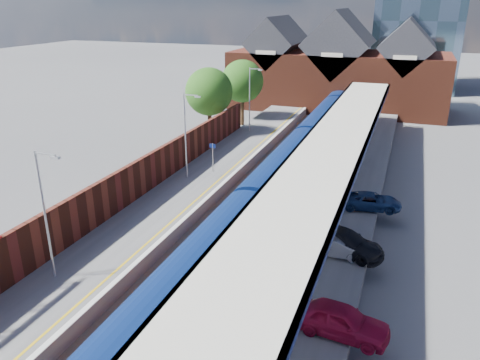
# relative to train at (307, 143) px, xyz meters

# --- Properties ---
(ground) EXTENTS (240.00, 240.00, 0.00)m
(ground) POSITION_rel_train_xyz_m (-1.49, -1.61, -2.12)
(ground) COLOR #5B5B5E
(ground) RESTS_ON ground
(ballast_bed) EXTENTS (6.00, 76.00, 0.06)m
(ballast_bed) POSITION_rel_train_xyz_m (-1.49, -11.61, -2.09)
(ballast_bed) COLOR #473D33
(ballast_bed) RESTS_ON ground
(rails) EXTENTS (4.51, 76.00, 0.14)m
(rails) POSITION_rel_train_xyz_m (-1.49, -11.61, -2.00)
(rails) COLOR slate
(rails) RESTS_ON ground
(left_platform) EXTENTS (5.00, 76.00, 1.00)m
(left_platform) POSITION_rel_train_xyz_m (-6.99, -11.61, -1.62)
(left_platform) COLOR #565659
(left_platform) RESTS_ON ground
(right_platform) EXTENTS (6.00, 76.00, 1.00)m
(right_platform) POSITION_rel_train_xyz_m (4.51, -11.61, -1.62)
(right_platform) COLOR #565659
(right_platform) RESTS_ON ground
(coping_left) EXTENTS (0.30, 76.00, 0.05)m
(coping_left) POSITION_rel_train_xyz_m (-4.64, -11.61, -1.10)
(coping_left) COLOR silver
(coping_left) RESTS_ON left_platform
(coping_right) EXTENTS (0.30, 76.00, 0.05)m
(coping_right) POSITION_rel_train_xyz_m (1.66, -11.61, -1.10)
(coping_right) COLOR silver
(coping_right) RESTS_ON right_platform
(yellow_line) EXTENTS (0.14, 76.00, 0.01)m
(yellow_line) POSITION_rel_train_xyz_m (-5.24, -11.61, -1.12)
(yellow_line) COLOR yellow
(yellow_line) RESTS_ON left_platform
(train) EXTENTS (2.87, 65.90, 3.45)m
(train) POSITION_rel_train_xyz_m (0.00, 0.00, 0.00)
(train) COLOR #0B1F51
(train) RESTS_ON ground
(canopy) EXTENTS (4.50, 52.00, 4.48)m
(canopy) POSITION_rel_train_xyz_m (3.99, -9.66, 3.13)
(canopy) COLOR navy
(canopy) RESTS_ON right_platform
(lamp_post_b) EXTENTS (1.48, 0.18, 7.00)m
(lamp_post_b) POSITION_rel_train_xyz_m (-7.86, -25.61, 2.87)
(lamp_post_b) COLOR #A5A8AA
(lamp_post_b) RESTS_ON left_platform
(lamp_post_c) EXTENTS (1.48, 0.18, 7.00)m
(lamp_post_c) POSITION_rel_train_xyz_m (-7.86, -9.61, 2.87)
(lamp_post_c) COLOR #A5A8AA
(lamp_post_c) RESTS_ON left_platform
(lamp_post_d) EXTENTS (1.48, 0.18, 7.00)m
(lamp_post_d) POSITION_rel_train_xyz_m (-7.86, 6.39, 2.87)
(lamp_post_d) COLOR #A5A8AA
(lamp_post_d) RESTS_ON left_platform
(platform_sign) EXTENTS (0.55, 0.08, 2.50)m
(platform_sign) POSITION_rel_train_xyz_m (-6.49, -7.61, 0.57)
(platform_sign) COLOR #A5A8AA
(platform_sign) RESTS_ON left_platform
(brick_wall) EXTENTS (0.35, 50.00, 3.86)m
(brick_wall) POSITION_rel_train_xyz_m (-9.59, -18.07, 0.33)
(brick_wall) COLOR #5B2617
(brick_wall) RESTS_ON left_platform
(station_building) EXTENTS (30.00, 12.12, 13.78)m
(station_building) POSITION_rel_train_xyz_m (-1.49, 26.39, 3.33)
(station_building) COLOR #5B2617
(station_building) RESTS_ON ground
(tree_near) EXTENTS (5.20, 5.20, 8.10)m
(tree_near) POSITION_rel_train_xyz_m (-11.84, 4.30, 3.23)
(tree_near) COLOR #382314
(tree_near) RESTS_ON ground
(tree_far) EXTENTS (5.20, 5.20, 8.10)m
(tree_far) POSITION_rel_train_xyz_m (-10.84, 12.30, 3.23)
(tree_far) COLOR #382314
(tree_far) RESTS_ON ground
(parked_car_red) EXTENTS (4.41, 2.19, 1.45)m
(parked_car_red) POSITION_rel_train_xyz_m (7.01, -25.07, -0.40)
(parked_car_red) COLOR #A00D30
(parked_car_red) RESTS_ON right_platform
(parked_car_silver) EXTENTS (3.76, 1.46, 1.22)m
(parked_car_silver) POSITION_rel_train_xyz_m (5.65, -18.26, -0.51)
(parked_car_silver) COLOR #ACACB1
(parked_car_silver) RESTS_ON right_platform
(parked_car_dark) EXTENTS (5.10, 3.33, 1.37)m
(parked_car_dark) POSITION_rel_train_xyz_m (6.10, -17.73, -0.43)
(parked_car_dark) COLOR black
(parked_car_dark) RESTS_ON right_platform
(parked_car_blue) EXTENTS (4.41, 2.52, 1.16)m
(parked_car_blue) POSITION_rel_train_xyz_m (7.01, -10.90, -0.54)
(parked_car_blue) COLOR navy
(parked_car_blue) RESTS_ON right_platform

